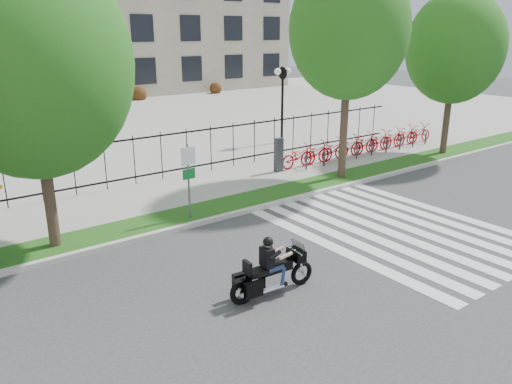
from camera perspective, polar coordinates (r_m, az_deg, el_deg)
ground at (r=13.48m, az=2.74°, el=-8.91°), size 120.00×120.00×0.00m
curb at (r=16.53m, az=-6.33°, el=-3.48°), size 60.00×0.20×0.15m
grass_verge at (r=17.23m, az=-7.78°, el=-2.64°), size 60.00×1.50×0.15m
sidewalk at (r=19.34m, az=-11.42°, el=-0.52°), size 60.00×3.50×0.15m
plaza at (r=35.61m, az=-23.94°, el=6.67°), size 80.00×34.00×0.10m
crosswalk_stripes at (r=16.71m, az=15.65°, el=-4.08°), size 5.70×8.00×0.01m
iron_fence at (r=20.58m, az=-13.74°, el=3.56°), size 30.00×0.06×2.00m
lamp_post_right at (r=27.80m, az=3.05°, el=11.99°), size 1.06×0.70×4.25m
street_tree_1 at (r=14.59m, az=-24.28°, el=13.16°), size 5.29×5.29×8.15m
street_tree_2 at (r=20.76m, az=10.60°, el=17.75°), size 4.74×4.74×8.70m
street_tree_3 at (r=26.65m, az=21.78°, el=15.06°), size 4.66×4.66×7.84m
bike_share_station at (r=25.76m, az=12.22°, el=5.43°), size 11.17×0.89×1.50m
sign_pole_regulatory at (r=16.35m, az=-7.72°, el=2.38°), size 0.50×0.09×2.50m
motorcycle_rider at (r=12.09m, az=1.89°, el=-9.01°), size 2.37×0.73×1.83m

